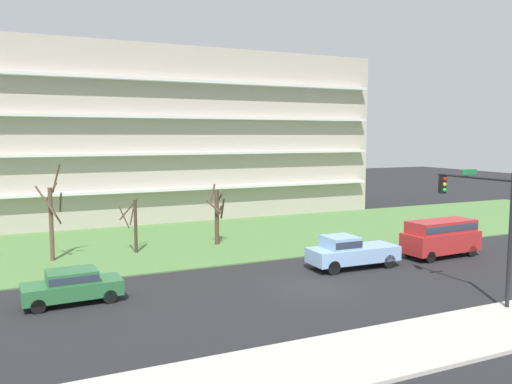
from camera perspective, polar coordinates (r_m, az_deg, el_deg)
The scene contains 11 objects.
ground at distance 27.30m, azimuth 6.39°, elevation -10.30°, with size 160.00×160.00×0.00m, color #232326.
sidewalk_curb_near at distance 21.21m, azimuth 18.03°, elevation -15.26°, with size 80.00×4.00×0.15m, color #BCB7AD.
grass_lawn_strip at distance 39.59m, azimuth -4.17°, elevation -5.05°, with size 80.00×16.00×0.08m, color #547F42.
apartment_building at distance 51.86m, azimuth -9.58°, elevation 6.11°, with size 38.81×12.28×15.52m.
tree_far_left at distance 34.23m, azimuth -21.37°, elevation -2.60°, with size 1.54×1.54×6.02m.
tree_left at distance 35.13m, azimuth -13.18°, elevation -3.41°, with size 1.41×1.94×3.60m.
tree_center at distance 36.85m, azimuth -4.27°, elevation -2.46°, with size 1.36×1.33×4.35m.
sedan_green_near_left at distance 25.89m, azimuth -19.43°, elevation -9.53°, with size 4.47×1.98×1.57m.
pickup_blue_center_left at distance 31.15m, azimuth 10.20°, elevation -6.37°, with size 5.44×2.12×1.95m.
van_red_center_right at distance 35.47m, azimuth 19.53°, elevation -4.47°, with size 5.30×2.27×2.36m.
traffic_signal_mast at distance 26.33m, azimuth 23.59°, elevation -2.08°, with size 0.90×4.52×6.16m.
Camera 1 is at (-13.60, -22.39, 7.71)m, focal length 36.66 mm.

